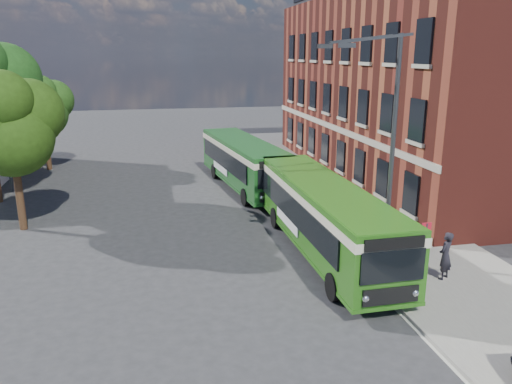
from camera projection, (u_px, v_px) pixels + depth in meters
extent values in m
plane|color=#2B2B2E|center=(249.00, 256.00, 21.14)|extent=(120.00, 120.00, 0.00)
cube|color=gray|center=(338.00, 195.00, 30.04)|extent=(6.00, 48.00, 0.15)
cube|color=beige|center=(289.00, 199.00, 29.46)|extent=(0.12, 48.00, 0.01)
cube|color=maroon|center=(419.00, 89.00, 33.60)|extent=(12.00, 26.00, 12.00)
cube|color=beige|center=(332.00, 127.00, 33.06)|extent=(0.12, 26.00, 0.35)
cylinder|color=#37393C|center=(2.00, 119.00, 29.74)|extent=(0.10, 0.10, 9.00)
cube|color=red|center=(1.00, 48.00, 28.73)|extent=(0.90, 0.02, 0.60)
cylinder|color=#37393C|center=(384.00, 261.00, 20.23)|extent=(0.44, 0.44, 0.30)
cylinder|color=#37393C|center=(392.00, 156.00, 19.07)|extent=(0.18, 0.18, 9.00)
cube|color=#37393C|center=(376.00, 38.00, 17.11)|extent=(2.58, 0.46, 0.37)
cube|color=#37393C|center=(362.00, 39.00, 18.24)|extent=(2.58, 0.46, 0.37)
cube|color=#37393C|center=(347.00, 45.00, 16.48)|extent=(0.55, 0.22, 0.16)
cube|color=#37393C|center=(325.00, 46.00, 18.52)|extent=(0.55, 0.22, 0.16)
cylinder|color=#37393C|center=(424.00, 256.00, 17.94)|extent=(0.08, 0.08, 2.50)
cube|color=red|center=(427.00, 227.00, 17.65)|extent=(0.35, 0.04, 0.35)
cube|color=#286416|center=(323.00, 212.00, 21.25)|extent=(2.74, 12.37, 2.45)
cube|color=#286416|center=(322.00, 240.00, 21.59)|extent=(2.78, 12.41, 0.14)
cube|color=black|center=(292.00, 209.00, 21.22)|extent=(0.28, 10.52, 1.10)
cube|color=black|center=(348.00, 205.00, 21.77)|extent=(0.28, 10.52, 1.10)
cube|color=beige|center=(324.00, 193.00, 21.03)|extent=(2.80, 12.43, 0.32)
cube|color=#286416|center=(324.00, 185.00, 20.93)|extent=(2.64, 12.27, 0.12)
cube|color=black|center=(393.00, 266.00, 15.39)|extent=(2.15, 0.12, 1.05)
cube|color=black|center=(395.00, 244.00, 15.18)|extent=(2.00, 0.12, 0.38)
cube|color=black|center=(391.00, 296.00, 15.65)|extent=(1.90, 0.12, 0.55)
sphere|color=silver|center=(365.00, 298.00, 15.48)|extent=(0.26, 0.26, 0.26)
sphere|color=silver|center=(415.00, 293.00, 15.85)|extent=(0.26, 0.26, 0.26)
cube|color=black|center=(283.00, 174.00, 27.01)|extent=(2.00, 0.12, 0.90)
cube|color=white|center=(287.00, 221.00, 22.08)|extent=(0.10, 3.20, 0.45)
cylinder|color=black|center=(333.00, 287.00, 17.24)|extent=(0.30, 1.01, 1.00)
cylinder|color=black|center=(395.00, 280.00, 17.75)|extent=(0.30, 1.01, 1.00)
cylinder|color=black|center=(276.00, 218.00, 24.50)|extent=(0.30, 1.01, 1.00)
cylinder|color=black|center=(321.00, 214.00, 25.00)|extent=(0.30, 1.01, 1.00)
cube|color=#1A531D|center=(244.00, 160.00, 31.60)|extent=(3.95, 11.61, 2.45)
cube|color=#1A531D|center=(244.00, 180.00, 31.94)|extent=(3.99, 11.65, 0.14)
cube|color=black|center=(223.00, 159.00, 31.43)|extent=(1.32, 9.51, 1.10)
cube|color=black|center=(261.00, 156.00, 32.24)|extent=(1.32, 9.51, 1.10)
cube|color=beige|center=(244.00, 147.00, 31.38)|extent=(4.02, 11.67, 0.32)
cube|color=#1A531D|center=(244.00, 142.00, 31.28)|extent=(3.84, 11.49, 0.12)
cube|color=black|center=(277.00, 178.00, 26.35)|extent=(2.14, 0.36, 1.05)
cube|color=black|center=(277.00, 164.00, 26.14)|extent=(1.99, 0.34, 0.38)
cube|color=black|center=(277.00, 196.00, 26.60)|extent=(1.89, 0.32, 0.55)
sphere|color=silver|center=(262.00, 197.00, 26.35)|extent=(0.26, 0.26, 0.26)
sphere|color=silver|center=(291.00, 195.00, 26.89)|extent=(0.26, 0.26, 0.26)
cube|color=black|center=(220.00, 142.00, 36.74)|extent=(1.99, 0.34, 0.90)
cube|color=white|center=(220.00, 168.00, 32.27)|extent=(0.45, 3.18, 0.45)
cylinder|color=black|center=(245.00, 197.00, 28.03)|extent=(0.41, 1.03, 1.00)
cylinder|color=black|center=(284.00, 193.00, 28.77)|extent=(0.41, 1.03, 1.00)
cylinder|color=black|center=(215.00, 171.00, 34.20)|extent=(0.41, 1.03, 1.00)
cylinder|color=black|center=(247.00, 169.00, 34.94)|extent=(0.41, 1.03, 1.00)
imported|color=black|center=(445.00, 256.00, 18.46)|extent=(0.80, 0.73, 1.83)
imported|color=black|center=(378.00, 233.00, 21.09)|extent=(0.84, 0.68, 1.60)
cylinder|color=#322112|center=(20.00, 197.00, 23.97)|extent=(0.36, 0.36, 3.26)
sphere|color=#203D0E|center=(12.00, 136.00, 23.17)|extent=(3.86, 3.86, 3.86)
sphere|color=#203D0E|center=(29.00, 113.00, 23.62)|extent=(3.26, 3.26, 3.26)
sphere|color=#203D0E|center=(2.00, 100.00, 22.02)|extent=(2.67, 2.67, 2.67)
sphere|color=#193F14|center=(4.00, 79.00, 27.89)|extent=(4.05, 4.05, 4.05)
cylinder|color=#322112|center=(48.00, 150.00, 36.61)|extent=(0.36, 0.36, 2.94)
sphere|color=#1E4112|center=(43.00, 113.00, 35.90)|extent=(3.48, 3.48, 3.48)
sphere|color=#1E4112|center=(53.00, 100.00, 36.30)|extent=(2.94, 2.94, 2.94)
sphere|color=#1E4112|center=(32.00, 107.00, 35.19)|extent=(2.67, 2.67, 2.67)
sphere|color=#1E4112|center=(39.00, 92.00, 34.85)|extent=(2.41, 2.41, 2.41)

